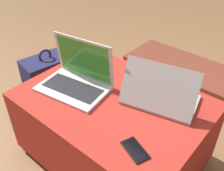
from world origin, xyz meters
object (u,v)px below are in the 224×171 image
(laptop_near, at_px, (77,78))
(cell_phone, at_px, (135,150))
(backpack, at_px, (49,85))
(laptop_far, at_px, (160,96))

(laptop_near, distance_m, cell_phone, 0.56)
(backpack, bearing_deg, laptop_far, 104.74)
(laptop_near, distance_m, backpack, 0.54)
(cell_phone, relative_size, backpack, 0.29)
(laptop_far, height_order, backpack, laptop_far)
(laptop_near, xyz_separation_m, cell_phone, (0.53, -0.17, -0.05))
(backpack, bearing_deg, laptop_near, 87.16)
(cell_phone, height_order, backpack, backpack)
(laptop_far, xyz_separation_m, cell_phone, (0.09, -0.34, -0.04))
(cell_phone, bearing_deg, backpack, 95.43)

